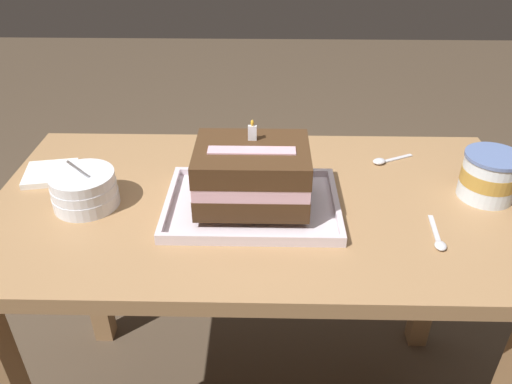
# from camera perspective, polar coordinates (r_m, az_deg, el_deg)

# --- Properties ---
(dining_table) EXTENTS (1.21, 0.65, 0.76)m
(dining_table) POSITION_cam_1_polar(r_m,az_deg,el_deg) (1.20, 0.40, -5.58)
(dining_table) COLOR #9E754C
(dining_table) RESTS_ON ground_plane
(foil_tray) EXTENTS (0.38, 0.27, 0.02)m
(foil_tray) POSITION_cam_1_polar(r_m,az_deg,el_deg) (1.10, -0.44, -1.52)
(foil_tray) COLOR silver
(foil_tray) RESTS_ON dining_table
(birthday_cake) EXTENTS (0.24, 0.18, 0.17)m
(birthday_cake) POSITION_cam_1_polar(r_m,az_deg,el_deg) (1.05, -0.46, 2.07)
(birthday_cake) COLOR #442B17
(birthday_cake) RESTS_ON foil_tray
(bowl_stack) EXTENTS (0.14, 0.14, 0.13)m
(bowl_stack) POSITION_cam_1_polar(r_m,az_deg,el_deg) (1.15, -18.99, 0.27)
(bowl_stack) COLOR white
(bowl_stack) RESTS_ON dining_table
(ice_cream_tub) EXTENTS (0.13, 0.13, 0.11)m
(ice_cream_tub) POSITION_cam_1_polar(r_m,az_deg,el_deg) (1.23, 25.08, 1.69)
(ice_cream_tub) COLOR white
(ice_cream_tub) RESTS_ON dining_table
(serving_spoon_near_tray) EXTENTS (0.12, 0.07, 0.01)m
(serving_spoon_near_tray) POSITION_cam_1_polar(r_m,az_deg,el_deg) (1.31, 14.24, 3.48)
(serving_spoon_near_tray) COLOR silver
(serving_spoon_near_tray) RESTS_ON dining_table
(serving_spoon_by_bowls) EXTENTS (0.03, 0.12, 0.01)m
(serving_spoon_by_bowls) POSITION_cam_1_polar(r_m,az_deg,el_deg) (1.06, 20.14, -5.28)
(serving_spoon_by_bowls) COLOR silver
(serving_spoon_by_bowls) RESTS_ON dining_table
(napkin_pile) EXTENTS (0.14, 0.13, 0.01)m
(napkin_pile) POSITION_cam_1_polar(r_m,az_deg,el_deg) (1.31, -22.39, 1.97)
(napkin_pile) COLOR white
(napkin_pile) RESTS_ON dining_table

